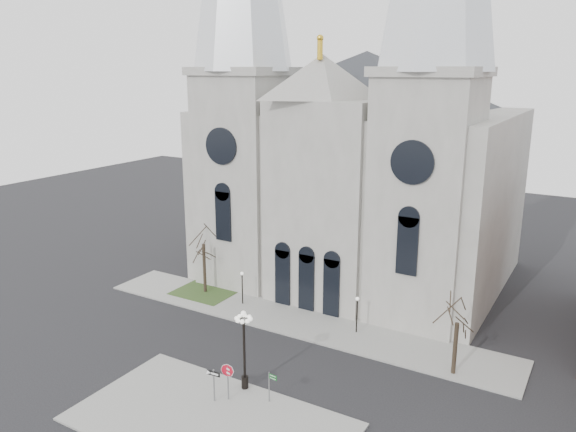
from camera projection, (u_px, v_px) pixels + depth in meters
The scene contains 13 objects.
ground at pixel (220, 375), 42.00m from camera, with size 160.00×160.00×0.00m, color black.
sidewalk_near at pixel (210, 422), 36.34m from camera, with size 18.00×10.00×0.14m, color gray.
sidewalk_far at pixel (293, 320), 51.14m from camera, with size 40.00×6.00×0.14m, color gray.
grass_patch at pixel (205, 292), 57.38m from camera, with size 6.00×5.00×0.18m, color #324B20.
cathedral at pixel (353, 107), 56.32m from camera, with size 33.00×26.66×54.00m.
tree_left at pixel (203, 241), 55.98m from camera, with size 3.20×3.20×7.50m.
tree_right at pixel (457, 320), 40.97m from camera, with size 3.20×3.20×6.00m.
ped_lamp_left at pixel (242, 282), 53.93m from camera, with size 0.32×0.32×3.26m.
ped_lamp_right at pixel (357, 309), 48.03m from camera, with size 0.32×0.32×3.26m.
stop_sign at pixel (228, 374), 38.23m from camera, with size 0.96×0.22×2.70m.
globe_lamp at pixel (244, 340), 39.15m from camera, with size 1.70×1.70×5.95m.
one_way_sign at pixel (214, 380), 38.13m from camera, with size 1.05×0.12×2.39m.
street_name_sign at pixel (270, 384), 38.10m from camera, with size 0.71×0.12×2.23m.
Camera 1 is at (23.50, -29.76, 22.24)m, focal length 35.00 mm.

